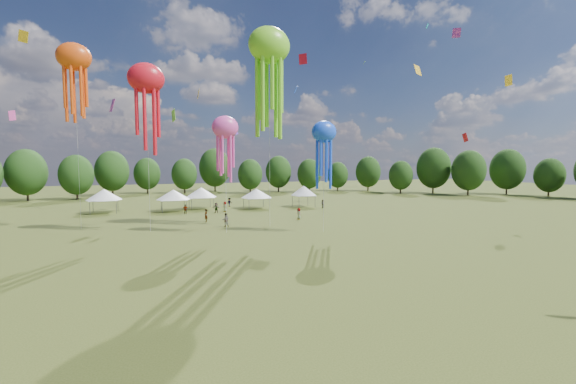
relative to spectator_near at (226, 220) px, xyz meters
name	(u,v)px	position (x,y,z in m)	size (l,w,h in m)	color
ground	(458,321)	(5.45, -33.88, -0.93)	(300.00, 300.00, 0.00)	#384416
spectator_near	(226,220)	(0.00, 0.00, 0.00)	(0.91, 0.71, 1.87)	gray
spectators_far	(239,207)	(5.31, 14.25, -0.06)	(26.16, 21.49, 1.89)	gray
festival_tents	(205,193)	(0.40, 19.97, 2.15)	(41.12, 9.73, 4.22)	#47474C
show_kites	(212,86)	(-1.69, -0.78, 17.36)	(32.03, 16.38, 26.38)	red
small_kites	(237,24)	(3.31, 6.20, 28.10)	(74.89, 51.24, 46.86)	red
treeline	(204,173)	(1.58, 28.64, 5.61)	(201.57, 95.24, 13.43)	#38281C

